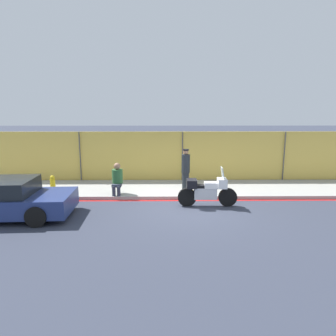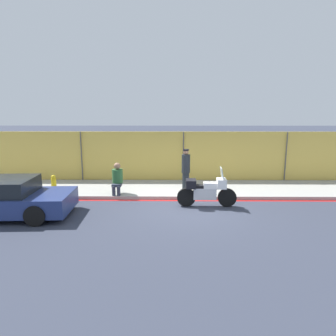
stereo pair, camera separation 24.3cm
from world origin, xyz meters
name	(u,v)px [view 2 (the right image)]	position (x,y,z in m)	size (l,w,h in m)	color
ground_plane	(187,208)	(0.00, 0.00, 0.00)	(120.00, 120.00, 0.00)	#333847
sidewalk	(184,189)	(0.00, 2.43, 0.07)	(36.33, 2.86, 0.13)	#9E9E99
curb_paint_stripe	(186,200)	(0.00, 0.91, 0.00)	(36.33, 0.18, 0.01)	red
storefront_fence	(183,157)	(0.00, 3.95, 1.23)	(34.52, 0.17, 2.47)	gold
motorcycle	(206,191)	(0.69, 0.20, 0.59)	(2.16, 0.52, 1.46)	black
officer_standing	(186,169)	(0.02, 1.94, 1.03)	(0.35, 0.35, 1.75)	#1E2328
person_seated_on_curb	(117,177)	(-2.76, 1.45, 0.82)	(0.43, 0.67, 1.25)	#2D3342
parked_car_right_down_street	(1,198)	(-6.18, -0.91, 0.62)	(4.51, 2.13, 1.28)	navy
fire_hydrant	(54,182)	(-5.57, 1.98, 0.45)	(0.21, 0.26, 0.64)	gold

